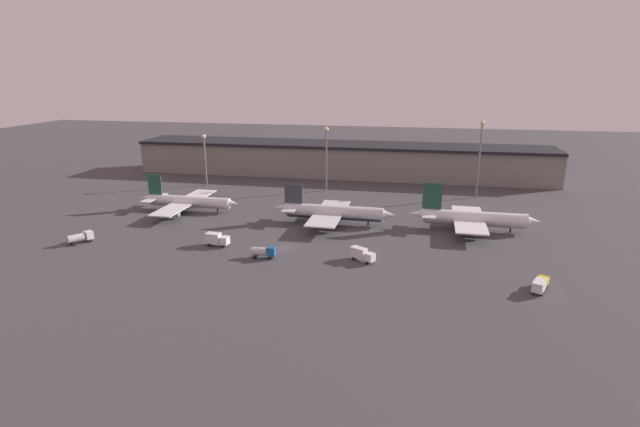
{
  "coord_description": "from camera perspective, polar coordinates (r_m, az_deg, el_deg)",
  "views": [
    {
      "loc": [
        33.77,
        -122.72,
        46.68
      ],
      "look_at": [
        6.84,
        14.45,
        6.0
      ],
      "focal_mm": 28.0,
      "sensor_mm": 36.0,
      "label": 1
    }
  ],
  "objects": [
    {
      "name": "service_vehicle_0",
      "position": [
        128.48,
        -6.46,
        -4.36
      ],
      "size": [
        6.21,
        2.74,
        3.11
      ],
      "rotation": [
        0.0,
        0.0,
        0.07
      ],
      "color": "#195199",
      "rests_on": "ground"
    },
    {
      "name": "airplane_0",
      "position": [
        175.93,
        -14.9,
        1.33
      ],
      "size": [
        36.29,
        35.61,
        12.0
      ],
      "rotation": [
        0.0,
        0.0,
        -0.02
      ],
      "color": "white",
      "rests_on": "ground"
    },
    {
      "name": "service_vehicle_2",
      "position": [
        139.17,
        -11.75,
        -2.87
      ],
      "size": [
        6.62,
        3.0,
        3.56
      ],
      "rotation": [
        0.0,
        0.0,
        -0.09
      ],
      "color": "white",
      "rests_on": "ground"
    },
    {
      "name": "service_vehicle_3",
      "position": [
        119.43,
        23.87,
        -7.41
      ],
      "size": [
        4.95,
        7.43,
        2.83
      ],
      "rotation": [
        0.0,
        0.0,
        1.15
      ],
      "color": "gold",
      "rests_on": "ground"
    },
    {
      "name": "lamp_post_2",
      "position": [
        193.26,
        17.82,
        6.91
      ],
      "size": [
        1.8,
        1.8,
        28.77
      ],
      "color": "slate",
      "rests_on": "ground"
    },
    {
      "name": "ground",
      "position": [
        135.57,
        -4.03,
        -3.96
      ],
      "size": [
        600.0,
        600.0,
        0.0
      ],
      "primitive_type": "plane",
      "color": "#423F44"
    },
    {
      "name": "terminal_building",
      "position": [
        226.38,
        2.37,
        6.2
      ],
      "size": [
        184.08,
        23.63,
        14.59
      ],
      "color": "gray",
      "rests_on": "ground"
    },
    {
      "name": "airplane_1",
      "position": [
        155.28,
        1.44,
        0.12
      ],
      "size": [
        39.03,
        30.26,
        12.1
      ],
      "rotation": [
        0.0,
        0.0,
        -0.02
      ],
      "color": "silver",
      "rests_on": "ground"
    },
    {
      "name": "service_vehicle_1",
      "position": [
        153.59,
        -25.72,
        -2.47
      ],
      "size": [
        5.57,
        6.74,
        2.92
      ],
      "rotation": [
        0.0,
        0.0,
        0.97
      ],
      "color": "white",
      "rests_on": "ground"
    },
    {
      "name": "airplane_2",
      "position": [
        155.6,
        17.04,
        -0.55
      ],
      "size": [
        38.26,
        29.18,
        13.99
      ],
      "rotation": [
        0.0,
        0.0,
        -0.02
      ],
      "color": "white",
      "rests_on": "ground"
    },
    {
      "name": "lamp_post_1",
      "position": [
        195.35,
        0.73,
        7.19
      ],
      "size": [
        1.8,
        1.8,
        25.19
      ],
      "color": "slate",
      "rests_on": "ground"
    },
    {
      "name": "service_vehicle_4",
      "position": [
        126.12,
        4.79,
        -4.64
      ],
      "size": [
        6.8,
        5.23,
        3.37
      ],
      "rotation": [
        0.0,
        0.0,
        -0.54
      ],
      "color": "white",
      "rests_on": "ground"
    },
    {
      "name": "lamp_post_0",
      "position": [
        210.68,
        -13.04,
        6.81
      ],
      "size": [
        1.8,
        1.8,
        21.09
      ],
      "color": "slate",
      "rests_on": "ground"
    }
  ]
}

